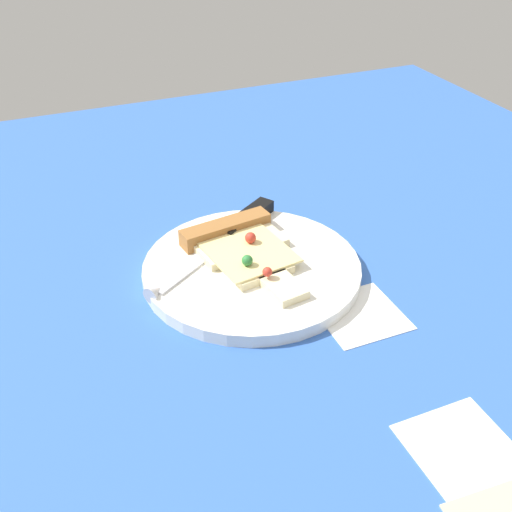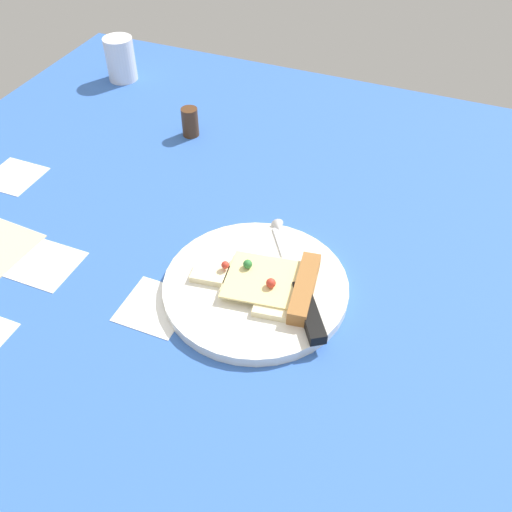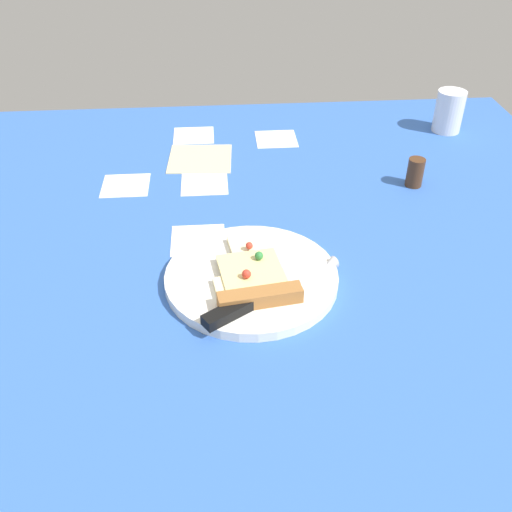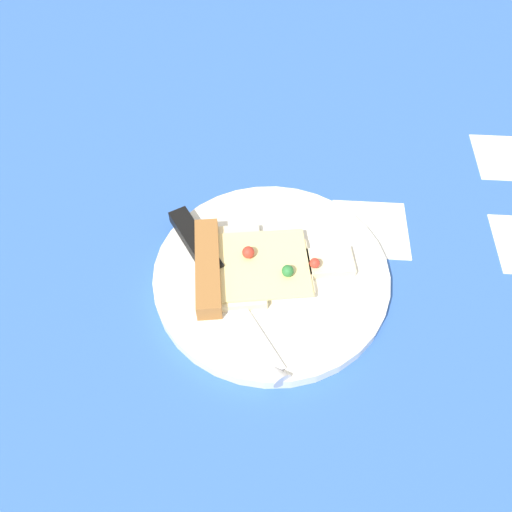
# 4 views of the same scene
# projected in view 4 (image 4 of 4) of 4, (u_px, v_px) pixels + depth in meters

# --- Properties ---
(ground_plane) EXTENTS (1.35, 1.35, 0.03)m
(ground_plane) POSITION_uv_depth(u_px,v_px,m) (302.00, 288.00, 0.59)
(ground_plane) COLOR #3360B7
(ground_plane) RESTS_ON ground
(plate) EXTENTS (0.26, 0.26, 0.02)m
(plate) POSITION_uv_depth(u_px,v_px,m) (271.00, 273.00, 0.58)
(plate) COLOR white
(plate) RESTS_ON ground_plane
(pizza_slice) EXTENTS (0.18, 0.12, 0.03)m
(pizza_slice) POSITION_uv_depth(u_px,v_px,m) (248.00, 266.00, 0.57)
(pizza_slice) COLOR beige
(pizza_slice) RESTS_ON plate
(knife) EXTENTS (0.15, 0.21, 0.02)m
(knife) POSITION_uv_depth(u_px,v_px,m) (214.00, 272.00, 0.56)
(knife) COLOR silver
(knife) RESTS_ON plate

